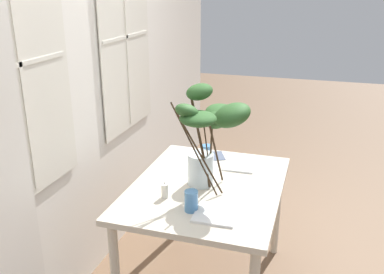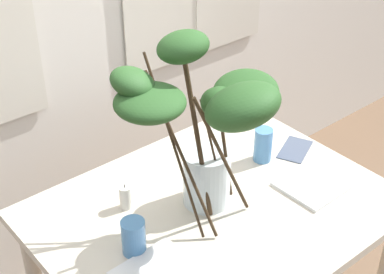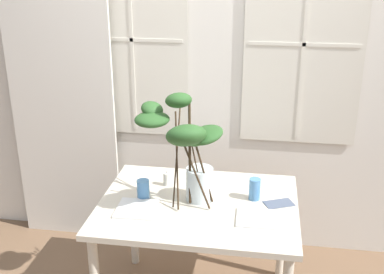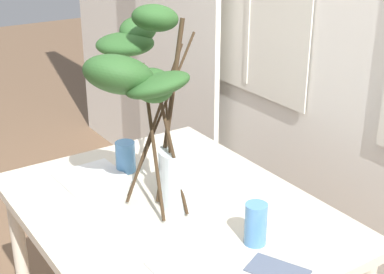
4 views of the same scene
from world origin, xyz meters
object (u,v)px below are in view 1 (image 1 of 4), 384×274
at_px(vase_with_branches, 211,132).
at_px(plate_square_right, 240,166).
at_px(dining_table, 207,197).
at_px(drinking_glass_blue_right, 207,154).
at_px(pillar_candle, 165,191).
at_px(plate_square_left, 216,214).
at_px(drinking_glass_blue_left, 192,201).

distance_m(vase_with_branches, plate_square_right, 0.56).
distance_m(dining_table, drinking_glass_blue_right, 0.37).
xyz_separation_m(dining_table, plate_square_right, (0.34, -0.14, 0.09)).
bearing_deg(pillar_candle, dining_table, -39.76).
distance_m(dining_table, plate_square_left, 0.38).
bearing_deg(drinking_glass_blue_left, plate_square_right, -11.28).
height_order(drinking_glass_blue_left, pillar_candle, drinking_glass_blue_left).
bearing_deg(pillar_candle, plate_square_right, -30.07).
xyz_separation_m(drinking_glass_blue_right, plate_square_right, (0.01, -0.23, -0.06)).
relative_size(drinking_glass_blue_left, pillar_candle, 1.23).
bearing_deg(plate_square_right, dining_table, 157.95).
bearing_deg(vase_with_branches, plate_square_right, -14.41).
height_order(vase_with_branches, drinking_glass_blue_right, vase_with_branches).
height_order(drinking_glass_blue_left, plate_square_right, drinking_glass_blue_left).
bearing_deg(dining_table, vase_with_branches, -152.96).
relative_size(vase_with_branches, drinking_glass_blue_right, 5.09).
bearing_deg(drinking_glass_blue_left, dining_table, 0.54).
relative_size(dining_table, vase_with_branches, 1.71).
bearing_deg(dining_table, pillar_candle, 140.24).
xyz_separation_m(dining_table, vase_with_branches, (-0.07, -0.03, 0.47)).
height_order(plate_square_right, pillar_candle, pillar_candle).
bearing_deg(plate_square_left, dining_table, 22.63).
xyz_separation_m(drinking_glass_blue_right, plate_square_left, (-0.67, -0.24, -0.06)).
relative_size(vase_with_branches, drinking_glass_blue_left, 5.73).
height_order(vase_with_branches, plate_square_left, vase_with_branches).
relative_size(drinking_glass_blue_left, plate_square_right, 0.58).
distance_m(drinking_glass_blue_left, pillar_candle, 0.22).
bearing_deg(plate_square_right, vase_with_branches, 165.59).
xyz_separation_m(dining_table, drinking_glass_blue_left, (-0.34, -0.00, 0.15)).
bearing_deg(vase_with_branches, pillar_candle, 126.42).
bearing_deg(dining_table, drinking_glass_blue_right, 16.35).
bearing_deg(drinking_glass_blue_right, pillar_candle, 170.00).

